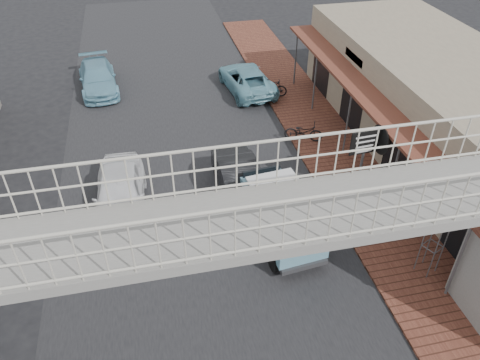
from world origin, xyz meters
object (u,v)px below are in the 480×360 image
angkot_curb (247,79)px  angkot_far (98,78)px  motorcycle_near (304,132)px  angkot_van (283,212)px  dark_sedan (241,183)px  street_clock (441,220)px  arrow_sign (385,140)px  white_hatchback (120,193)px  motorcycle_far (272,88)px

angkot_curb → angkot_far: angkot_far is taller
angkot_far → motorcycle_near: (9.08, -7.55, -0.12)m
angkot_curb → angkot_van: bearing=76.4°
dark_sedan → street_clock: street_clock is taller
dark_sedan → angkot_van: 2.67m
angkot_van → motorcycle_near: angkot_van is taller
angkot_van → arrow_sign: bearing=13.2°
angkot_curb → arrow_sign: 10.54m
white_hatchback → arrow_sign: bearing=-5.1°
angkot_van → motorcycle_near: bearing=58.2°
angkot_van → motorcycle_near: (2.74, 5.78, -0.65)m
street_clock → arrow_sign: bearing=63.7°
angkot_curb → street_clock: (2.57, -13.98, 1.57)m
angkot_curb → angkot_van: (-1.45, -11.48, 0.55)m
angkot_curb → arrow_sign: size_ratio=1.54×
motorcycle_near → arrow_sign: size_ratio=0.56×
dark_sedan → motorcycle_far: bearing=65.0°
angkot_van → street_clock: 4.84m
dark_sedan → motorcycle_near: bearing=41.0°
dark_sedan → arrow_sign: 5.43m
angkot_van → motorcycle_near: size_ratio=2.36×
dark_sedan → white_hatchback: bearing=175.0°
angkot_van → motorcycle_near: 6.43m
angkot_van → motorcycle_far: bearing=69.7°
dark_sedan → arrow_sign: size_ratio=1.41×
street_clock → angkot_van: bearing=123.3°
white_hatchback → angkot_far: bearing=98.1°
dark_sedan → street_clock: (4.91, -4.97, 1.52)m
white_hatchback → arrow_sign: 9.70m
angkot_far → motorcycle_near: size_ratio=2.70×
motorcycle_far → arrow_sign: (1.58, -8.86, 1.98)m
angkot_curb → angkot_far: size_ratio=1.02×
motorcycle_near → arrow_sign: bearing=-141.3°
arrow_sign → motorcycle_near: bearing=103.4°
white_hatchback → dark_sedan: (4.44, -0.28, -0.06)m
motorcycle_far → street_clock: (1.47, -12.83, 1.65)m
angkot_curb → angkot_van: 11.59m
white_hatchback → motorcycle_far: white_hatchback is taller
street_clock → angkot_curb: bearing=75.6°
angkot_far → dark_sedan: bearing=-69.2°
white_hatchback → motorcycle_near: (8.06, 3.02, -0.22)m
white_hatchback → angkot_curb: bearing=54.8°
angkot_curb → motorcycle_near: angkot_curb is taller
white_hatchback → angkot_far: size_ratio=0.98×
angkot_van → street_clock: (4.02, -2.50, 1.03)m
angkot_curb → street_clock: street_clock is taller
street_clock → motorcycle_far: bearing=71.7°
white_hatchback → motorcycle_near: size_ratio=2.65×
angkot_far → arrow_sign: 15.93m
angkot_curb → motorcycle_near: 5.85m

